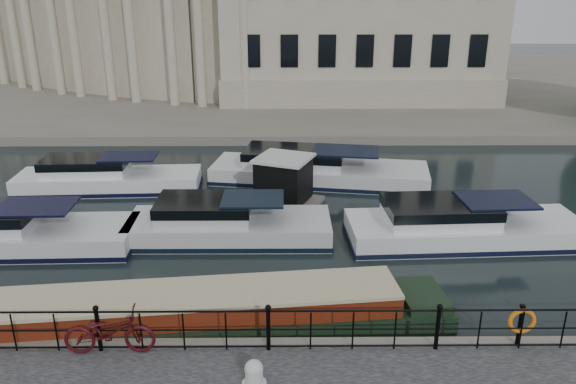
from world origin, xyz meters
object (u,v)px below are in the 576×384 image
object	(u,v)px
bicycle	(109,332)
narrowboat	(177,321)
harbour_hut	(284,183)
mooring_bollard	(254,373)
life_ring_post	(522,322)

from	to	relation	value
bicycle	narrowboat	xyz separation A→B (m)	(1.25, 1.62, -0.74)
narrowboat	harbour_hut	size ratio (longest dim) A/B	4.14
bicycle	narrowboat	distance (m)	2.18
bicycle	mooring_bollard	xyz separation A→B (m)	(3.44, -1.17, -0.27)
bicycle	narrowboat	world-z (taller)	bicycle
harbour_hut	narrowboat	bearing A→B (deg)	-84.96
mooring_bollard	life_ring_post	xyz separation A→B (m)	(6.30, 1.34, 0.40)
bicycle	mooring_bollard	size ratio (longest dim) A/B	3.48
bicycle	life_ring_post	bearing A→B (deg)	-91.06
life_ring_post	harbour_hut	bearing A→B (deg)	117.54
life_ring_post	harbour_hut	xyz separation A→B (m)	(-5.63, 10.80, -0.28)
mooring_bollard	narrowboat	distance (m)	3.57
harbour_hut	mooring_bollard	bearing A→B (deg)	-71.16
bicycle	life_ring_post	xyz separation A→B (m)	(9.73, 0.17, 0.13)
bicycle	harbour_hut	distance (m)	11.71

